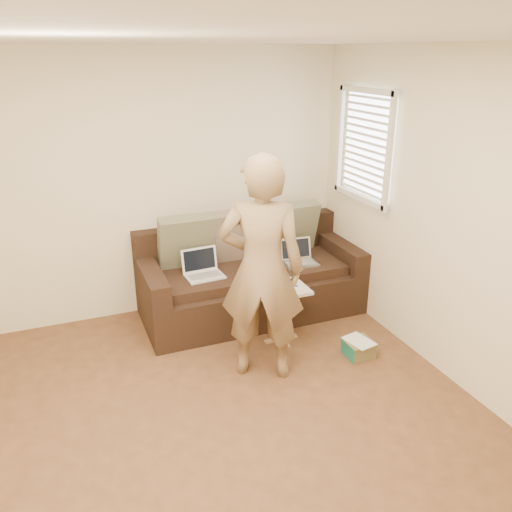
# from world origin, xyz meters

# --- Properties ---
(floor) EXTENTS (4.50, 4.50, 0.00)m
(floor) POSITION_xyz_m (0.00, 0.00, 0.00)
(floor) COLOR #52331E
(floor) RESTS_ON ground
(ceiling) EXTENTS (4.50, 4.50, 0.00)m
(ceiling) POSITION_xyz_m (0.00, 0.00, 2.60)
(ceiling) COLOR white
(ceiling) RESTS_ON wall_back
(wall_back) EXTENTS (4.00, 0.00, 4.00)m
(wall_back) POSITION_xyz_m (0.00, 2.25, 1.30)
(wall_back) COLOR beige
(wall_back) RESTS_ON ground
(wall_right) EXTENTS (0.00, 4.50, 4.50)m
(wall_right) POSITION_xyz_m (2.00, 0.00, 1.30)
(wall_right) COLOR beige
(wall_right) RESTS_ON ground
(window_blinds) EXTENTS (0.12, 0.88, 1.08)m
(window_blinds) POSITION_xyz_m (1.95, 1.50, 1.70)
(window_blinds) COLOR white
(window_blinds) RESTS_ON wall_right
(sofa) EXTENTS (2.20, 0.95, 0.85)m
(sofa) POSITION_xyz_m (0.90, 1.77, 0.42)
(sofa) COLOR black
(sofa) RESTS_ON ground
(pillow_left) EXTENTS (0.55, 0.29, 0.57)m
(pillow_left) POSITION_xyz_m (0.30, 1.99, 0.79)
(pillow_left) COLOR #63654A
(pillow_left) RESTS_ON sofa
(pillow_mid) EXTENTS (0.55, 0.27, 0.57)m
(pillow_mid) POSITION_xyz_m (0.85, 1.98, 0.79)
(pillow_mid) COLOR #6E584F
(pillow_mid) RESTS_ON sofa
(pillow_right) EXTENTS (0.55, 0.28, 0.57)m
(pillow_right) POSITION_xyz_m (1.45, 2.01, 0.79)
(pillow_right) COLOR #63654A
(pillow_right) RESTS_ON sofa
(laptop_silver) EXTENTS (0.35, 0.26, 0.22)m
(laptop_silver) POSITION_xyz_m (1.38, 1.63, 0.52)
(laptop_silver) COLOR #B7BABC
(laptop_silver) RESTS_ON sofa
(laptop_white) EXTENTS (0.37, 0.28, 0.26)m
(laptop_white) POSITION_xyz_m (0.38, 1.68, 0.52)
(laptop_white) COLOR white
(laptop_white) RESTS_ON sofa
(person) EXTENTS (0.82, 0.72, 1.87)m
(person) POSITION_xyz_m (0.59, 0.75, 0.93)
(person) COLOR olive
(person) RESTS_ON ground
(side_table) EXTENTS (0.48, 0.34, 0.53)m
(side_table) POSITION_xyz_m (0.95, 1.15, 0.26)
(side_table) COLOR silver
(side_table) RESTS_ON ground
(drinking_glass) EXTENTS (0.07, 0.07, 0.12)m
(drinking_glass) POSITION_xyz_m (0.81, 1.21, 0.59)
(drinking_glass) COLOR silver
(drinking_glass) RESTS_ON side_table
(scissors) EXTENTS (0.18, 0.10, 0.02)m
(scissors) POSITION_xyz_m (1.02, 1.15, 0.54)
(scissors) COLOR silver
(scissors) RESTS_ON side_table
(paper_on_table) EXTENTS (0.25, 0.33, 0.00)m
(paper_on_table) POSITION_xyz_m (1.05, 1.22, 0.53)
(paper_on_table) COLOR white
(paper_on_table) RESTS_ON side_table
(striped_box) EXTENTS (0.24, 0.24, 0.15)m
(striped_box) POSITION_xyz_m (1.48, 0.64, 0.08)
(striped_box) COLOR #B7501B
(striped_box) RESTS_ON ground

